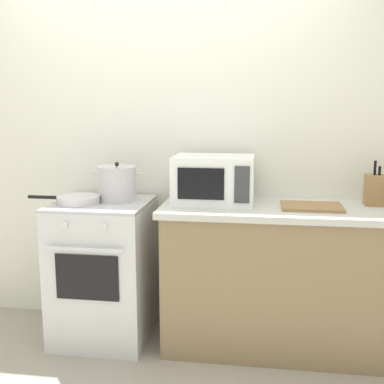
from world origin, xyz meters
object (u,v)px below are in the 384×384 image
at_px(cutting_board, 312,207).
at_px(knife_block, 376,190).
at_px(microwave, 214,179).
at_px(stove, 104,270).
at_px(stock_pot, 117,183).
at_px(frying_pan, 78,200).

xyz_separation_m(cutting_board, knife_block, (0.40, 0.14, 0.09)).
height_order(cutting_board, knife_block, knife_block).
relative_size(microwave, knife_block, 1.80).
relative_size(stove, cutting_board, 2.56).
height_order(stove, cutting_board, cutting_board).
bearing_deg(stock_pot, microwave, 2.14).
xyz_separation_m(stock_pot, microwave, (0.62, 0.02, 0.04)).
relative_size(stock_pot, frying_pan, 0.72).
distance_m(stove, cutting_board, 1.40).
distance_m(stock_pot, knife_block, 1.62).
height_order(stock_pot, frying_pan, stock_pot).
distance_m(stove, frying_pan, 0.51).
xyz_separation_m(frying_pan, knife_block, (1.84, 0.22, 0.07)).
distance_m(stock_pot, cutting_board, 1.23).
height_order(stock_pot, knife_block, knife_block).
relative_size(stock_pot, knife_block, 1.20).
bearing_deg(stock_pot, knife_block, 3.01).
bearing_deg(knife_block, stock_pot, -176.99).
height_order(stock_pot, microwave, microwave).
relative_size(stove, microwave, 1.84).
distance_m(stove, microwave, 0.94).
xyz_separation_m(stove, frying_pan, (-0.13, -0.07, 0.48)).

